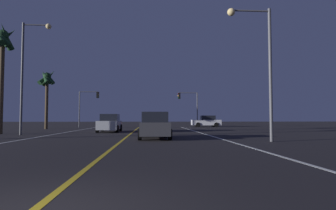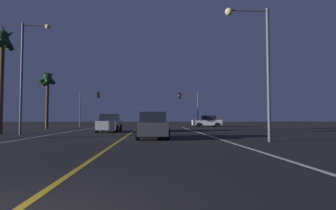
{
  "view_description": "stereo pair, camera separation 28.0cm",
  "coord_description": "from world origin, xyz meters",
  "px_view_note": "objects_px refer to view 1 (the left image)",
  "views": [
    {
      "loc": [
        1.65,
        -3.5,
        1.31
      ],
      "look_at": [
        3.62,
        27.26,
        2.78
      ],
      "focal_mm": 29.44,
      "sensor_mm": 36.0,
      "label": 1
    },
    {
      "loc": [
        1.93,
        -3.5,
        1.31
      ],
      "look_at": [
        3.62,
        27.26,
        2.78
      ],
      "focal_mm": 29.44,
      "sensor_mm": 36.0,
      "label": 2
    }
  ],
  "objects_px": {
    "car_lead_same_lane": "(155,126)",
    "traffic_light_near_right": "(188,101)",
    "car_crossing_side": "(206,121)",
    "palm_tree_left_mid": "(2,46)",
    "traffic_light_near_left": "(89,101)",
    "street_lamp_right_near": "(260,55)",
    "car_ahead_far": "(155,123)",
    "car_oncoming": "(110,123)",
    "street_lamp_left_mid": "(29,64)",
    "palm_tree_left_far": "(47,82)"
  },
  "relations": [
    {
      "from": "car_oncoming",
      "to": "palm_tree_left_mid",
      "type": "xyz_separation_m",
      "value": [
        -8.5,
        -2.97,
        6.48
      ]
    },
    {
      "from": "car_crossing_side",
      "to": "traffic_light_near_right",
      "type": "xyz_separation_m",
      "value": [
        -2.89,
        -0.55,
        2.99
      ]
    },
    {
      "from": "palm_tree_left_mid",
      "to": "car_ahead_far",
      "type": "bearing_deg",
      "value": 17.27
    },
    {
      "from": "car_lead_same_lane",
      "to": "traffic_light_near_right",
      "type": "bearing_deg",
      "value": -13.0
    },
    {
      "from": "traffic_light_near_right",
      "to": "street_lamp_right_near",
      "type": "distance_m",
      "value": 25.44
    },
    {
      "from": "traffic_light_near_left",
      "to": "palm_tree_left_mid",
      "type": "height_order",
      "value": "palm_tree_left_mid"
    },
    {
      "from": "traffic_light_near_left",
      "to": "street_lamp_right_near",
      "type": "distance_m",
      "value": 29.53
    },
    {
      "from": "traffic_light_near_left",
      "to": "palm_tree_left_far",
      "type": "height_order",
      "value": "palm_tree_left_far"
    },
    {
      "from": "street_lamp_right_near",
      "to": "palm_tree_left_mid",
      "type": "distance_m",
      "value": 20.53
    },
    {
      "from": "street_lamp_right_near",
      "to": "street_lamp_left_mid",
      "type": "height_order",
      "value": "street_lamp_left_mid"
    },
    {
      "from": "car_lead_same_lane",
      "to": "street_lamp_left_mid",
      "type": "xyz_separation_m",
      "value": [
        -9.86,
        4.37,
        4.73
      ]
    },
    {
      "from": "car_lead_same_lane",
      "to": "street_lamp_right_near",
      "type": "xyz_separation_m",
      "value": [
        5.87,
        -2.72,
        4.03
      ]
    },
    {
      "from": "car_crossing_side",
      "to": "traffic_light_near_right",
      "type": "bearing_deg",
      "value": 10.67
    },
    {
      "from": "street_lamp_left_mid",
      "to": "palm_tree_left_far",
      "type": "distance_m",
      "value": 12.34
    },
    {
      "from": "car_ahead_far",
      "to": "car_lead_same_lane",
      "type": "height_order",
      "value": "same"
    },
    {
      "from": "car_crossing_side",
      "to": "car_lead_same_lane",
      "type": "xyz_separation_m",
      "value": [
        -8.13,
        -23.23,
        0.0
      ]
    },
    {
      "from": "traffic_light_near_right",
      "to": "street_lamp_left_mid",
      "type": "distance_m",
      "value": 23.8
    },
    {
      "from": "palm_tree_left_mid",
      "to": "car_lead_same_lane",
      "type": "bearing_deg",
      "value": -24.7
    },
    {
      "from": "car_ahead_far",
      "to": "car_oncoming",
      "type": "xyz_separation_m",
      "value": [
        -4.28,
        -1.0,
        0.0
      ]
    },
    {
      "from": "car_ahead_far",
      "to": "car_lead_same_lane",
      "type": "bearing_deg",
      "value": 179.17
    },
    {
      "from": "car_ahead_far",
      "to": "street_lamp_left_mid",
      "type": "height_order",
      "value": "street_lamp_left_mid"
    },
    {
      "from": "car_ahead_far",
      "to": "palm_tree_left_far",
      "type": "relative_size",
      "value": 0.59
    },
    {
      "from": "car_oncoming",
      "to": "car_lead_same_lane",
      "type": "distance_m",
      "value": 9.71
    },
    {
      "from": "car_ahead_far",
      "to": "car_crossing_side",
      "type": "distance_m",
      "value": 15.64
    },
    {
      "from": "traffic_light_near_left",
      "to": "street_lamp_right_near",
      "type": "xyz_separation_m",
      "value": [
        15.02,
        -25.41,
        1.01
      ]
    },
    {
      "from": "car_crossing_side",
      "to": "palm_tree_left_mid",
      "type": "height_order",
      "value": "palm_tree_left_mid"
    },
    {
      "from": "car_ahead_far",
      "to": "street_lamp_left_mid",
      "type": "distance_m",
      "value": 12.31
    },
    {
      "from": "car_oncoming",
      "to": "palm_tree_left_far",
      "type": "distance_m",
      "value": 12.54
    },
    {
      "from": "car_crossing_side",
      "to": "palm_tree_left_mid",
      "type": "relative_size",
      "value": 0.47
    },
    {
      "from": "car_lead_same_lane",
      "to": "traffic_light_near_right",
      "type": "relative_size",
      "value": 0.84
    },
    {
      "from": "traffic_light_near_left",
      "to": "palm_tree_left_far",
      "type": "distance_m",
      "value": 7.57
    },
    {
      "from": "street_lamp_right_near",
      "to": "palm_tree_left_far",
      "type": "distance_m",
      "value": 26.73
    },
    {
      "from": "car_ahead_far",
      "to": "car_oncoming",
      "type": "distance_m",
      "value": 4.39
    },
    {
      "from": "car_ahead_far",
      "to": "street_lamp_right_near",
      "type": "relative_size",
      "value": 0.57
    },
    {
      "from": "car_oncoming",
      "to": "traffic_light_near_left",
      "type": "relative_size",
      "value": 0.83
    },
    {
      "from": "car_oncoming",
      "to": "traffic_light_near_right",
      "type": "bearing_deg",
      "value": 146.02
    },
    {
      "from": "car_ahead_far",
      "to": "street_lamp_left_mid",
      "type": "bearing_deg",
      "value": 118.43
    },
    {
      "from": "car_lead_same_lane",
      "to": "traffic_light_near_left",
      "type": "xyz_separation_m",
      "value": [
        -9.15,
        22.69,
        3.03
      ]
    },
    {
      "from": "street_lamp_right_near",
      "to": "car_lead_same_lane",
      "type": "bearing_deg",
      "value": -24.89
    },
    {
      "from": "traffic_light_near_right",
      "to": "palm_tree_left_mid",
      "type": "height_order",
      "value": "palm_tree_left_mid"
    },
    {
      "from": "car_ahead_far",
      "to": "car_crossing_side",
      "type": "relative_size",
      "value": 1.0
    },
    {
      "from": "car_ahead_far",
      "to": "traffic_light_near_right",
      "type": "bearing_deg",
      "value": -21.55
    },
    {
      "from": "car_lead_same_lane",
      "to": "street_lamp_left_mid",
      "type": "distance_m",
      "value": 11.77
    },
    {
      "from": "street_lamp_right_near",
      "to": "palm_tree_left_far",
      "type": "xyz_separation_m",
      "value": [
        -18.7,
        19.07,
        0.89
      ]
    },
    {
      "from": "car_crossing_side",
      "to": "car_lead_same_lane",
      "type": "height_order",
      "value": "same"
    },
    {
      "from": "car_lead_same_lane",
      "to": "car_ahead_far",
      "type": "bearing_deg",
      "value": -0.83
    },
    {
      "from": "car_oncoming",
      "to": "palm_tree_left_mid",
      "type": "height_order",
      "value": "palm_tree_left_mid"
    },
    {
      "from": "car_ahead_far",
      "to": "traffic_light_near_left",
      "type": "bearing_deg",
      "value": 35.76
    },
    {
      "from": "car_crossing_side",
      "to": "street_lamp_right_near",
      "type": "bearing_deg",
      "value": 85.02
    },
    {
      "from": "car_ahead_far",
      "to": "palm_tree_left_far",
      "type": "height_order",
      "value": "palm_tree_left_far"
    }
  ]
}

